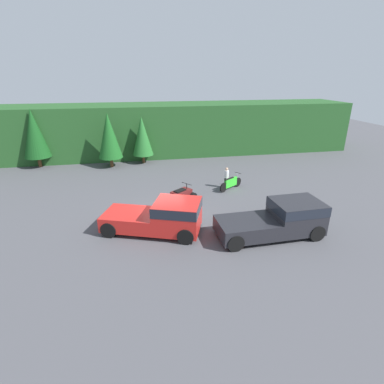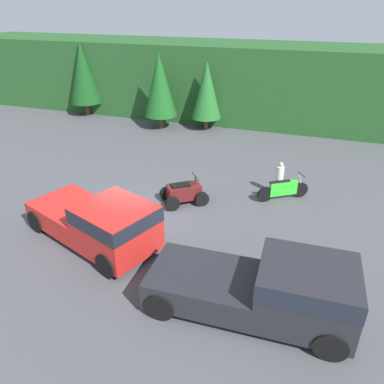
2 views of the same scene
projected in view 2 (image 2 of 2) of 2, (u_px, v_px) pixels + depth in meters
ground_plane at (133, 220)px, 15.22m from camera, size 80.00×80.00×0.00m
hillside_backdrop at (230, 81)px, 27.45m from camera, size 44.00×6.00×5.23m
tree_left at (83, 73)px, 27.46m from camera, size 2.35×2.35×5.35m
tree_mid_left at (160, 85)px, 24.61m from camera, size 2.19×2.19×4.98m
tree_mid_right at (207, 90)px, 24.52m from camera, size 1.98×1.98×4.50m
pickup_truck_red at (101, 222)px, 13.22m from camera, size 5.74×3.89×1.88m
pickup_truck_second at (271, 288)px, 10.20m from camera, size 5.70×2.43×1.88m
dirt_bike at (283, 190)px, 16.56m from camera, size 2.08×1.42×1.13m
quad_atv at (184, 193)px, 16.28m from camera, size 2.25×2.10×1.21m
rider_person at (280, 177)px, 16.76m from camera, size 0.45×0.45×1.61m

